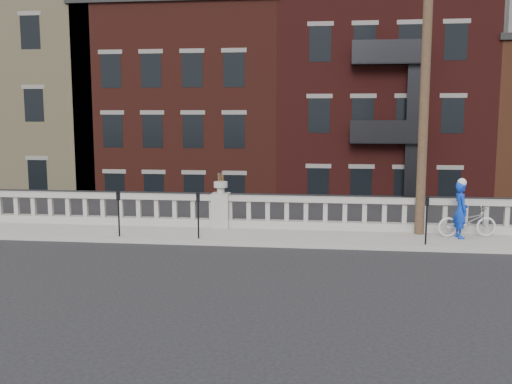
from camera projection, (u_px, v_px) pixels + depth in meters
The scene contains 11 objects.
ground at pixel (193, 262), 14.59m from camera, with size 120.00×120.00×0.00m, color black.
sidewalk at pixel (215, 235), 17.53m from camera, with size 32.00×2.20×0.15m, color gray.
balustrade at pixel (221, 212), 18.39m from camera, with size 28.00×0.34×1.03m.
planter_pedestal at pixel (221, 206), 18.36m from camera, with size 0.55×0.55×1.76m.
lower_level at pixel (283, 132), 36.83m from camera, with size 80.00×44.00×20.80m.
utility_pole at pixel (426, 64), 16.67m from camera, with size 1.60×0.28×10.00m.
parking_meter_a at pixel (119, 208), 16.90m from camera, with size 0.10×0.09×1.36m.
parking_meter_b at pixel (198, 210), 16.61m from camera, with size 0.10×0.09×1.36m.
parking_meter_c at pixel (427, 215), 15.83m from camera, with size 0.10×0.09×1.36m.
bicycle at pixel (467, 221), 16.92m from camera, with size 0.61×1.74×0.92m, color silver.
cyclist at pixel (461, 210), 16.68m from camera, with size 0.61×0.40×1.66m, color #0C35BE.
Camera 1 is at (3.33, -13.91, 3.77)m, focal length 40.00 mm.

